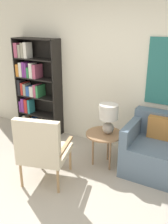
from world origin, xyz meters
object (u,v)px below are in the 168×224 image
object	(u,v)px
bookshelf	(34,89)
armchair	(42,148)
table_lamp	(109,115)
side_table	(104,136)

from	to	relation	value
bookshelf	armchair	xyz separation A→B (m)	(1.25, -1.36, -0.32)
armchair	table_lamp	xyz separation A→B (m)	(0.58, 0.86, 0.28)
table_lamp	side_table	bearing A→B (deg)	-155.81
bookshelf	side_table	distance (m)	1.89
armchair	bookshelf	bearing A→B (deg)	132.39
bookshelf	armchair	size ratio (longest dim) A/B	1.82
side_table	table_lamp	bearing A→B (deg)	24.19
bookshelf	side_table	xyz separation A→B (m)	(1.78, -0.53, -0.39)
armchair	table_lamp	size ratio (longest dim) A/B	2.19
bookshelf	armchair	world-z (taller)	bookshelf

